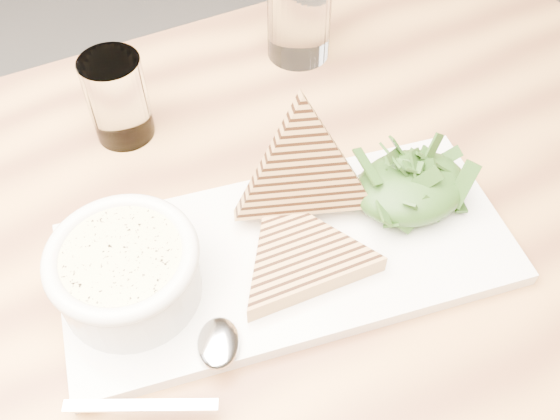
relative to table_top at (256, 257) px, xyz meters
name	(u,v)px	position (x,y,z in m)	size (l,w,h in m)	color
table_top	(256,257)	(0.00, 0.00, 0.00)	(1.09, 0.72, 0.04)	#B57E43
table_leg_br	(440,167)	(0.49, 0.31, -0.39)	(0.06, 0.06, 0.74)	#B57E43
platter	(288,254)	(0.02, -0.03, 0.03)	(0.41, 0.19, 0.01)	white
soup_bowl	(128,276)	(-0.12, -0.02, 0.06)	(0.12, 0.12, 0.05)	white
soup	(122,257)	(-0.12, -0.02, 0.09)	(0.10, 0.10, 0.01)	beige
bowl_rim	(121,256)	(-0.12, -0.02, 0.09)	(0.13, 0.13, 0.01)	white
sandwich_flat	(300,256)	(0.03, -0.04, 0.04)	(0.15, 0.15, 0.02)	#B3834B
sandwich_lean	(304,173)	(0.05, 0.01, 0.09)	(0.15, 0.15, 0.08)	#B3834B
salad_base	(411,187)	(0.15, -0.02, 0.06)	(0.11, 0.09, 0.04)	#16350D
arugula_pile	(412,183)	(0.15, -0.02, 0.06)	(0.11, 0.10, 0.05)	#325220
spoon_bowl	(218,343)	(-0.07, -0.09, 0.04)	(0.04, 0.05, 0.01)	silver
spoon_handle	(141,406)	(-0.14, -0.12, 0.04)	(0.12, 0.01, 0.00)	silver
glass_near	(118,99)	(-0.08, 0.20, 0.07)	(0.06, 0.06, 0.10)	white
glass_far	(299,12)	(0.16, 0.25, 0.08)	(0.08, 0.08, 0.12)	white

